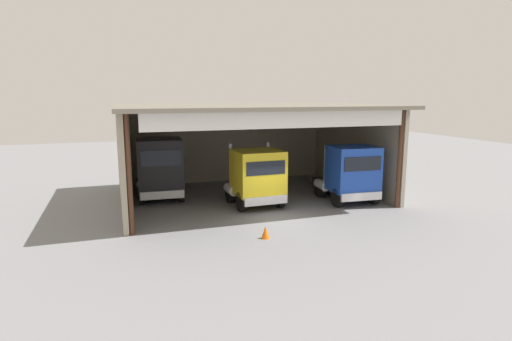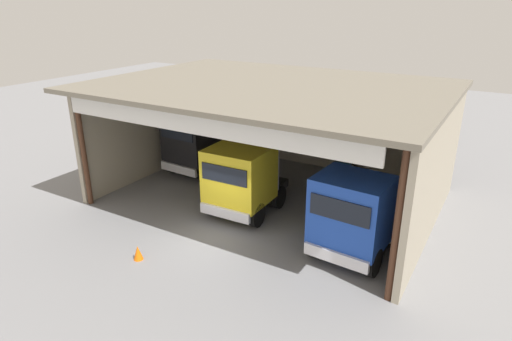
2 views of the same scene
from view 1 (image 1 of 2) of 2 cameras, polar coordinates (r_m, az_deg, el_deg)
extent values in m
plane|color=slate|center=(20.98, 3.25, -6.80)|extent=(80.00, 80.00, 0.00)
cube|color=#9E937F|center=(30.22, -4.17, 3.71)|extent=(14.61, 0.24, 5.40)
cube|color=#9E937F|center=(24.07, -17.97, 1.53)|extent=(0.24, 10.48, 5.40)
cube|color=#9E937F|center=(28.29, 13.12, 3.01)|extent=(0.24, 10.48, 5.40)
cube|color=#6E6759|center=(24.56, -0.85, 8.77)|extent=(15.21, 11.39, 0.20)
cylinder|color=#4C2D1E|center=(19.05, -16.93, -0.62)|extent=(0.24, 0.24, 5.40)
cylinder|color=#4C2D1E|center=(24.01, 19.00, 1.45)|extent=(0.24, 0.24, 5.40)
cube|color=white|center=(19.75, 3.80, 7.06)|extent=(13.15, 0.12, 0.90)
cube|color=black|center=(24.77, -12.98, 0.91)|extent=(2.66, 2.66, 2.90)
cube|color=black|center=(23.42, -12.85, 1.63)|extent=(2.15, 0.17, 0.87)
cube|color=silver|center=(23.78, -12.65, -3.28)|extent=(2.41, 0.28, 0.44)
cube|color=#232326|center=(27.04, -13.09, -1.59)|extent=(2.08, 3.79, 0.36)
cylinder|color=silver|center=(26.32, -10.63, 0.55)|extent=(0.18, 0.18, 2.50)
cylinder|color=silver|center=(26.21, -15.60, 0.31)|extent=(0.18, 0.18, 2.50)
cylinder|color=silver|center=(26.70, -15.51, -1.59)|extent=(0.62, 1.23, 0.56)
cylinder|color=black|center=(24.68, -10.16, -3.05)|extent=(0.35, 1.08, 1.07)
cylinder|color=black|center=(24.57, -15.35, -3.32)|extent=(0.35, 1.08, 1.07)
cylinder|color=black|center=(27.15, -10.72, -1.84)|extent=(0.35, 1.08, 1.07)
cylinder|color=black|center=(27.05, -15.43, -2.08)|extent=(0.35, 1.08, 1.07)
cube|color=yellow|center=(22.87, 0.23, -0.22)|extent=(2.60, 2.47, 2.41)
cube|color=black|center=(21.67, 1.37, 0.32)|extent=(2.15, 0.12, 0.72)
cube|color=silver|center=(22.01, 1.38, -4.12)|extent=(2.41, 0.23, 0.44)
cube|color=#232326|center=(24.59, -1.08, -2.51)|extent=(1.98, 2.94, 0.36)
cylinder|color=silver|center=(24.52, 1.61, 0.49)|extent=(0.18, 0.18, 2.91)
cylinder|color=silver|center=(23.77, -3.49, 0.17)|extent=(0.18, 0.18, 2.91)
cylinder|color=silver|center=(23.94, -3.41, -2.58)|extent=(0.59, 1.22, 0.56)
cylinder|color=black|center=(23.16, 3.23, -3.79)|extent=(0.33, 1.07, 1.06)
cylinder|color=black|center=(22.38, -2.02, -4.28)|extent=(0.33, 1.07, 1.06)
cylinder|color=black|center=(25.01, 1.34, -2.71)|extent=(0.33, 1.07, 1.06)
cylinder|color=black|center=(24.30, -3.56, -3.12)|extent=(0.33, 1.07, 1.06)
cube|color=#1E47B7|center=(24.26, 13.09, 0.25)|extent=(2.68, 2.28, 2.53)
cube|color=black|center=(23.26, 14.37, 0.88)|extent=(2.16, 0.21, 0.76)
cube|color=silver|center=(23.59, 14.20, -3.47)|extent=(2.42, 0.32, 0.44)
cube|color=#232326|center=(26.20, 11.00, -1.91)|extent=(2.14, 3.63, 0.36)
cylinder|color=silver|center=(25.88, 14.06, 0.31)|extent=(0.18, 0.18, 2.56)
cylinder|color=silver|center=(24.86, 9.44, 0.08)|extent=(0.18, 0.18, 2.56)
cylinder|color=silver|center=(25.43, 8.98, -1.93)|extent=(0.64, 1.23, 0.56)
cylinder|color=black|center=(24.75, 15.70, -3.25)|extent=(0.37, 1.07, 1.05)
cylinder|color=black|center=(23.70, 11.01, -3.65)|extent=(0.37, 1.07, 1.05)
cylinder|color=black|center=(26.74, 13.15, -2.14)|extent=(0.37, 1.07, 1.05)
cylinder|color=black|center=(25.77, 8.74, -2.45)|extent=(0.37, 1.07, 1.05)
cylinder|color=#B21E19|center=(30.17, -0.17, -0.58)|extent=(0.58, 0.58, 0.92)
cube|color=#1E59A5|center=(29.69, 0.74, -0.69)|extent=(0.90, 0.60, 1.00)
cone|color=orange|center=(18.35, 1.29, -8.41)|extent=(0.36, 0.36, 0.56)
camera|label=2|loc=(18.35, 52.23, 15.42)|focal=30.89mm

